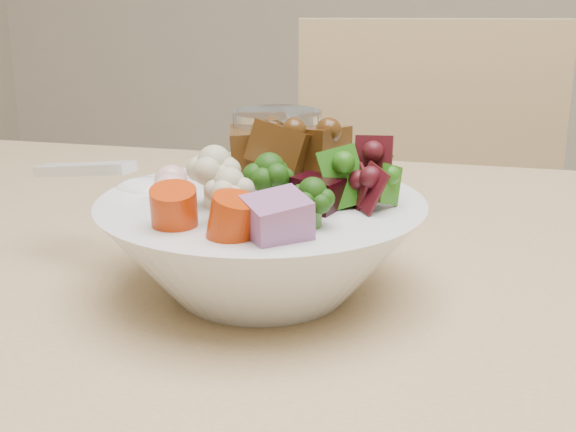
{
  "coord_description": "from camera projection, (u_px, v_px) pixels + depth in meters",
  "views": [
    {
      "loc": [
        -0.18,
        -0.54,
        1.04
      ],
      "look_at": [
        -0.32,
        0.01,
        0.86
      ],
      "focal_mm": 50.0,
      "sensor_mm": 36.0,
      "label": 1
    }
  ],
  "objects": [
    {
      "name": "food_bowl",
      "position": [
        265.0,
        239.0,
        0.61
      ],
      "size": [
        0.25,
        0.25,
        0.14
      ],
      "color": "silver",
      "rests_on": "dining_table"
    },
    {
      "name": "dining_table",
      "position": [
        544.0,
        431.0,
        0.59
      ],
      "size": [
        1.72,
        0.99,
        0.8
      ],
      "rotation": [
        0.0,
        0.0,
        0.02
      ],
      "color": "tan",
      "rests_on": "ground"
    },
    {
      "name": "side_bowl",
      "position": [
        305.0,
        207.0,
        0.75
      ],
      "size": [
        0.16,
        0.16,
        0.05
      ],
      "primitive_type": null,
      "color": "silver",
      "rests_on": "dining_table"
    },
    {
      "name": "water_glass",
      "position": [
        278.0,
        191.0,
        0.69
      ],
      "size": [
        0.07,
        0.07,
        0.13
      ],
      "color": "white",
      "rests_on": "dining_table"
    },
    {
      "name": "soup_spoon",
      "position": [
        131.0,
        184.0,
        0.65
      ],
      "size": [
        0.16,
        0.08,
        0.03
      ],
      "rotation": [
        0.0,
        0.0,
        -0.31
      ],
      "color": "silver",
      "rests_on": "food_bowl"
    },
    {
      "name": "chair_far",
      "position": [
        434.0,
        292.0,
        1.29
      ],
      "size": [
        0.53,
        0.53,
        0.96
      ],
      "rotation": [
        0.0,
        0.0,
        0.22
      ],
      "color": "tan",
      "rests_on": "ground"
    }
  ]
}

